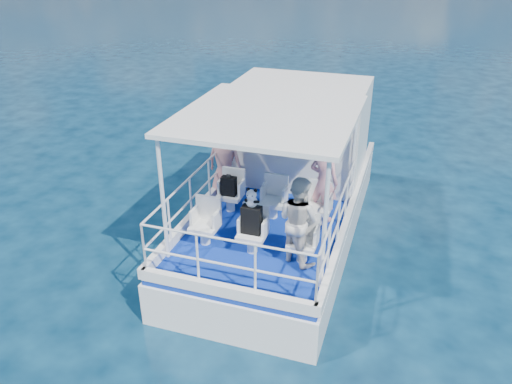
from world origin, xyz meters
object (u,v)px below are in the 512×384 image
at_px(passenger_port_fwd, 225,161).
at_px(passenger_stbd_aft, 298,220).
at_px(panda, 252,198).
at_px(backpack_center, 252,220).

distance_m(passenger_port_fwd, passenger_stbd_aft, 2.81).
xyz_separation_m(passenger_port_fwd, panda, (1.24, -1.90, 0.27)).
xyz_separation_m(backpack_center, panda, (0.00, 0.01, 0.43)).
relative_size(passenger_stbd_aft, panda, 4.56).
xyz_separation_m(passenger_stbd_aft, backpack_center, (-0.83, 0.01, -0.15)).
height_order(passenger_port_fwd, backpack_center, passenger_port_fwd).
bearing_deg(passenger_port_fwd, panda, 127.19).
bearing_deg(panda, backpack_center, -104.52).
relative_size(passenger_port_fwd, backpack_center, 3.08).
bearing_deg(passenger_port_fwd, backpack_center, 127.04).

